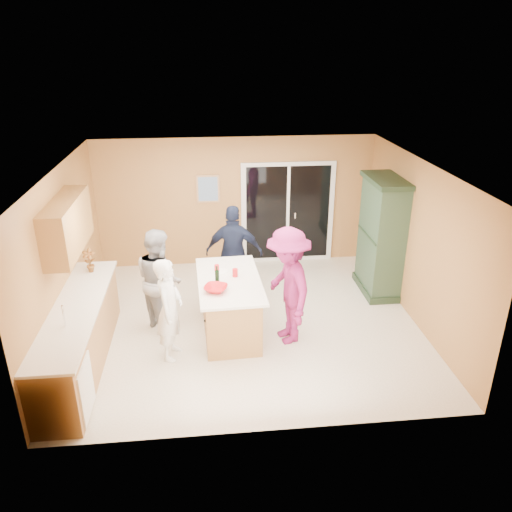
{
  "coord_description": "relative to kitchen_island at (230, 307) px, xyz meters",
  "views": [
    {
      "loc": [
        -0.61,
        -7.1,
        4.28
      ],
      "look_at": [
        0.15,
        0.1,
        1.15
      ],
      "focal_mm": 35.0,
      "sensor_mm": 36.0,
      "label": 1
    }
  ],
  "objects": [
    {
      "name": "tumbler_far",
      "position": [
        -0.18,
        0.31,
        0.55
      ],
      "size": [
        0.1,
        0.1,
        0.11
      ],
      "primitive_type": "cylinder",
      "rotation": [
        0.0,
        0.0,
        -0.37
      ],
      "color": "red",
      "rests_on": "kitchen_island"
    },
    {
      "name": "woman_magenta",
      "position": [
        0.86,
        -0.3,
        0.48
      ],
      "size": [
        0.9,
        1.29,
        1.83
      ],
      "primitive_type": "imported",
      "rotation": [
        0.0,
        0.0,
        -1.38
      ],
      "color": "#8D1E61",
      "rests_on": "floor"
    },
    {
      "name": "woman_white",
      "position": [
        -0.88,
        -0.57,
        0.34
      ],
      "size": [
        0.49,
        0.63,
        1.55
      ],
      "primitive_type": "imported",
      "rotation": [
        0.0,
        0.0,
        1.35
      ],
      "color": "white",
      "rests_on": "floor"
    },
    {
      "name": "kitchen_island",
      "position": [
        0.0,
        0.0,
        0.0
      ],
      "size": [
        1.03,
        1.8,
        0.92
      ],
      "rotation": [
        0.0,
        0.0,
        0.04
      ],
      "color": "#AA7542",
      "rests_on": "floor"
    },
    {
      "name": "upper_cabinets",
      "position": [
        -2.28,
        0.04,
        1.44
      ],
      "size": [
        0.35,
        1.6,
        0.75
      ],
      "primitive_type": "cube",
      "color": "#AA7542",
      "rests_on": "wall_left"
    },
    {
      "name": "wall_front",
      "position": [
        0.3,
        -2.26,
        0.87
      ],
      "size": [
        5.5,
        0.1,
        2.6
      ],
      "primitive_type": "cube",
      "color": "tan",
      "rests_on": "ground"
    },
    {
      "name": "wall_right",
      "position": [
        3.05,
        0.24,
        0.87
      ],
      "size": [
        0.1,
        5.0,
        2.6
      ],
      "primitive_type": "cube",
      "color": "tan",
      "rests_on": "ground"
    },
    {
      "name": "tulip_vase",
      "position": [
        -2.15,
        0.47,
        0.7
      ],
      "size": [
        0.22,
        0.16,
        0.39
      ],
      "primitive_type": "imported",
      "rotation": [
        0.0,
        0.0,
        -0.09
      ],
      "color": "red",
      "rests_on": "left_cabinet_run"
    },
    {
      "name": "wall_left",
      "position": [
        -2.45,
        0.24,
        0.87
      ],
      "size": [
        0.1,
        5.0,
        2.6
      ],
      "primitive_type": "cube",
      "color": "tan",
      "rests_on": "ground"
    },
    {
      "name": "woman_grey",
      "position": [
        -1.09,
        0.31,
        0.4
      ],
      "size": [
        0.97,
        1.02,
        1.67
      ],
      "primitive_type": "imported",
      "rotation": [
        0.0,
        0.0,
        2.15
      ],
      "color": "#A2A2A4",
      "rests_on": "floor"
    },
    {
      "name": "wine_bottle",
      "position": [
        -0.18,
        -0.11,
        0.6
      ],
      "size": [
        0.07,
        0.07,
        0.28
      ],
      "rotation": [
        0.0,
        0.0,
        0.15
      ],
      "color": "black",
      "rests_on": "kitchen_island"
    },
    {
      "name": "floor",
      "position": [
        0.3,
        0.24,
        -0.43
      ],
      "size": [
        5.5,
        5.5,
        0.0
      ],
      "primitive_type": "plane",
      "color": "#F1E5D0",
      "rests_on": "ground"
    },
    {
      "name": "wall_back",
      "position": [
        0.3,
        2.74,
        0.87
      ],
      "size": [
        5.5,
        0.1,
        2.6
      ],
      "primitive_type": "cube",
      "color": "tan",
      "rests_on": "ground"
    },
    {
      "name": "white_plate",
      "position": [
        -0.12,
        0.28,
        0.5
      ],
      "size": [
        0.29,
        0.29,
        0.02
      ],
      "primitive_type": "cylinder",
      "rotation": [
        0.0,
        0.0,
        0.35
      ],
      "color": "white",
      "rests_on": "kitchen_island"
    },
    {
      "name": "green_hutch",
      "position": [
        2.79,
        1.15,
        0.61
      ],
      "size": [
        0.62,
        1.17,
        2.14
      ],
      "color": "#1E311E",
      "rests_on": "floor"
    },
    {
      "name": "ceiling",
      "position": [
        0.3,
        0.24,
        2.17
      ],
      "size": [
        5.5,
        5.0,
        0.1
      ],
      "primitive_type": "cube",
      "color": "silver",
      "rests_on": "wall_back"
    },
    {
      "name": "woman_navy",
      "position": [
        0.16,
        1.19,
        0.42
      ],
      "size": [
        1.06,
        0.59,
        1.71
      ],
      "primitive_type": "imported",
      "rotation": [
        0.0,
        0.0,
        2.97
      ],
      "color": "#181C35",
      "rests_on": "floor"
    },
    {
      "name": "sliding_door",
      "position": [
        1.35,
        2.7,
        0.62
      ],
      "size": [
        1.9,
        0.07,
        2.1
      ],
      "color": "white",
      "rests_on": "floor"
    },
    {
      "name": "left_cabinet_run",
      "position": [
        -2.15,
        -0.81,
        0.03
      ],
      "size": [
        0.65,
        3.05,
        1.24
      ],
      "color": "#AA7542",
      "rests_on": "floor"
    },
    {
      "name": "framed_picture",
      "position": [
        -0.25,
        2.71,
        1.17
      ],
      "size": [
        0.46,
        0.04,
        0.56
      ],
      "color": "tan",
      "rests_on": "wall_back"
    },
    {
      "name": "tumbler_near",
      "position": [
        0.1,
        0.1,
        0.55
      ],
      "size": [
        0.11,
        0.11,
        0.12
      ],
      "primitive_type": "cylinder",
      "rotation": [
        0.0,
        0.0,
        -0.33
      ],
      "color": "red",
      "rests_on": "kitchen_island"
    },
    {
      "name": "serving_bowl",
      "position": [
        -0.21,
        -0.37,
        0.53
      ],
      "size": [
        0.42,
        0.42,
        0.08
      ],
      "primitive_type": "imported",
      "rotation": [
        0.0,
        0.0,
        -0.31
      ],
      "color": "red",
      "rests_on": "kitchen_island"
    }
  ]
}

